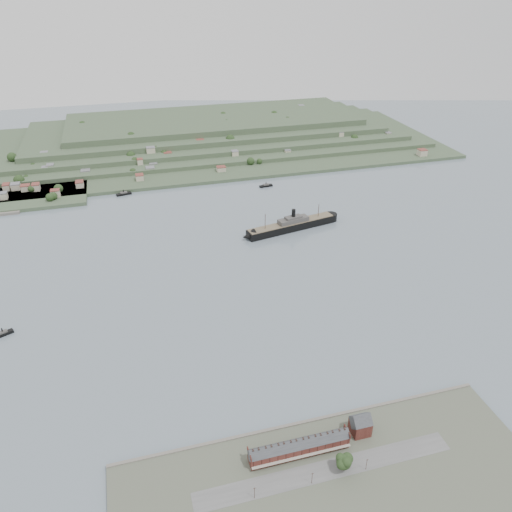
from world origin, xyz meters
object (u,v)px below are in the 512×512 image
object	(u,v)px
gabled_building	(360,424)
steamship	(289,226)
terrace_row	(299,447)
fig_tree	(345,462)
tugboat	(3,334)

from	to	relation	value
gabled_building	steamship	world-z (taller)	steamship
steamship	gabled_building	bearing A→B (deg)	-100.01
terrace_row	fig_tree	distance (m)	24.88
gabled_building	steamship	distance (m)	255.60
fig_tree	tugboat	bearing A→B (deg)	137.97
gabled_building	steamship	size ratio (longest dim) A/B	0.13
tugboat	fig_tree	bearing A→B (deg)	-42.03
terrace_row	steamship	bearing A→B (deg)	72.24
gabled_building	tugboat	distance (m)	254.90
steamship	tugboat	xyz separation A→B (m)	(-251.10, -102.64, -3.29)
fig_tree	terrace_row	bearing A→B (deg)	138.99
gabled_building	tugboat	bearing A→B (deg)	144.20
steamship	tugboat	size ratio (longest dim) A/B	7.66
terrace_row	steamship	size ratio (longest dim) A/B	0.52
gabled_building	fig_tree	xyz separation A→B (m)	(-18.78, -20.30, 0.54)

